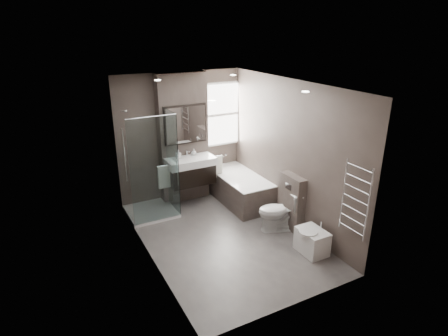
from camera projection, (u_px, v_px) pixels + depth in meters
room at (225, 167)px, 5.99m from camera, size 2.70×3.90×2.70m
vanity_pier at (183, 139)px, 7.46m from camera, size 1.00×0.25×2.60m
vanity at (191, 170)px, 7.37m from camera, size 0.95×0.47×0.66m
mirror_cabinet at (186, 124)px, 7.21m from camera, size 0.86×0.08×0.76m
towel_left at (164, 177)px, 7.12m from camera, size 0.24×0.06×0.44m
towel_right at (217, 167)px, 7.61m from camera, size 0.24×0.06×0.44m
shower_enclosure at (156, 191)px, 7.07m from camera, size 0.90×0.90×2.00m
bathtub at (239, 187)px, 7.66m from camera, size 0.75×1.60×0.57m
window at (221, 115)px, 7.80m from camera, size 0.98×0.06×1.33m
toilet at (279, 211)px, 6.57m from camera, size 0.82×0.63×0.74m
cistern_box at (292, 202)px, 6.60m from camera, size 0.19×0.55×1.00m
bidet at (312, 241)px, 5.95m from camera, size 0.43×0.50×0.52m
towel_radiator at (356, 199)px, 5.28m from camera, size 0.03×0.49×1.10m
soap_bottle_a at (179, 154)px, 7.21m from camera, size 0.08×0.08×0.18m
soap_bottle_b at (194, 152)px, 7.41m from camera, size 0.10×0.10×0.13m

